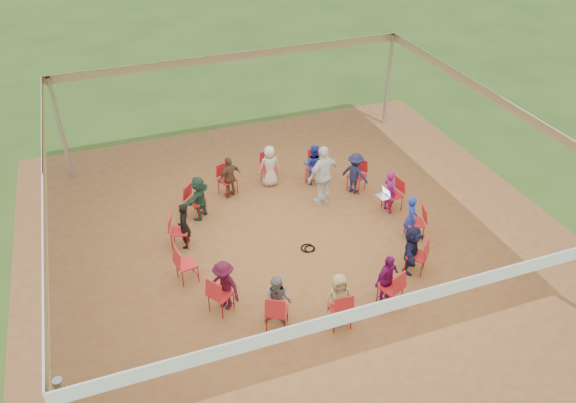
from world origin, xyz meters
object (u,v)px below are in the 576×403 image
object	(u,v)px
chair_10	(340,308)
person_seated_4	(230,177)
person_seated_9	(338,299)
person_seated_12	(411,218)
chair_6	(179,231)
person_seated_2	(313,165)
person_seated_3	(270,166)
person_seated_11	(412,249)
chair_5	(195,201)
cable_coil	(308,248)
chair_0	(393,195)
chair_3	(269,168)
person_seated_5	(199,198)
chair_4	(227,180)
chair_11	(391,287)
person_seated_6	(184,226)
chair_1	(357,176)
chair_2	(314,167)
chair_7	(187,264)
standing_person	(323,175)
chair_12	(416,256)
person_seated_8	(278,301)
laptop	(385,194)
chair_9	(277,311)
person_seated_10	(387,279)
person_seated_1	(355,173)
person_seated_7	(224,286)
chair_8	(221,294)
chair_13	(415,223)
person_seated_0	(390,191)

from	to	relation	value
chair_10	person_seated_4	bearing A→B (deg)	102.57
person_seated_9	person_seated_12	bearing A→B (deg)	38.57
chair_6	person_seated_2	distance (m)	4.31
person_seated_3	person_seated_11	xyz separation A→B (m)	(1.80, -4.51, 0.00)
chair_5	person_seated_9	size ratio (longest dim) A/B	0.76
cable_coil	chair_0	bearing A→B (deg)	16.55
chair_3	person_seated_12	bearing A→B (deg)	127.58
person_seated_5	cable_coil	distance (m)	3.08
chair_4	person_seated_2	size ratio (longest dim) A/B	0.76
chair_11	person_seated_6	distance (m)	4.96
chair_6	chair_11	distance (m)	5.07
chair_1	chair_11	size ratio (longest dim) A/B	1.00
chair_2	chair_7	bearing A→B (deg)	64.29
chair_4	chair_7	bearing A→B (deg)	38.57
chair_3	chair_11	distance (m)	5.48
chair_0	person_seated_9	size ratio (longest dim) A/B	0.76
chair_7	person_seated_11	bearing A→B (deg)	64.89
standing_person	person_seated_4	bearing A→B (deg)	-43.18
chair_7	person_seated_3	xyz separation A→B (m)	(2.96, 3.12, 0.15)
chair_4	cable_coil	size ratio (longest dim) A/B	2.54
chair_12	person_seated_5	size ratio (longest dim) A/B	0.76
chair_2	chair_4	bearing A→B (deg)	25.71
person_seated_12	chair_10	bearing A→B (deg)	142.99
chair_0	person_seated_8	xyz separation A→B (m)	(-4.11, -2.78, 0.15)
person_seated_12	laptop	size ratio (longest dim) A/B	3.17
chair_10	person_seated_6	xyz separation A→B (m)	(-2.38, 3.58, 0.15)
chair_7	chair_9	xyz separation A→B (m)	(1.39, -2.01, 0.00)
chair_3	person_seated_8	distance (m)	5.37
chair_11	person_seated_3	size ratio (longest dim) A/B	0.76
chair_11	person_seated_8	distance (m)	2.40
chair_1	person_seated_10	xyz separation A→B (m)	(-1.31, -4.10, 0.15)
chair_4	person_seated_3	world-z (taller)	person_seated_3
chair_0	person_seated_10	world-z (taller)	person_seated_10
chair_0	person_seated_1	size ratio (longest dim) A/B	0.76
chair_7	chair_11	world-z (taller)	same
person_seated_7	person_seated_10	distance (m)	3.36
person_seated_5	person_seated_8	xyz separation A→B (m)	(0.65, -4.16, 0.00)
chair_4	chair_5	bearing A→B (deg)	12.86
person_seated_7	person_seated_8	world-z (taller)	same
person_seated_5	chair_12	bearing A→B (deg)	90.00
person_seated_9	person_seated_5	bearing A→B (deg)	115.71
chair_10	chair_3	bearing A→B (deg)	90.00
chair_0	chair_1	distance (m)	1.25
chair_8	chair_6	bearing A→B (deg)	154.29
chair_13	person_seated_0	world-z (taller)	person_seated_0
chair_6	person_seated_6	size ratio (longest dim) A/B	0.76
standing_person	chair_4	bearing A→B (deg)	-44.91
person_seated_2	laptop	size ratio (longest dim) A/B	3.17
chair_1	standing_person	world-z (taller)	standing_person
person_seated_1	person_seated_2	bearing A→B (deg)	12.86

